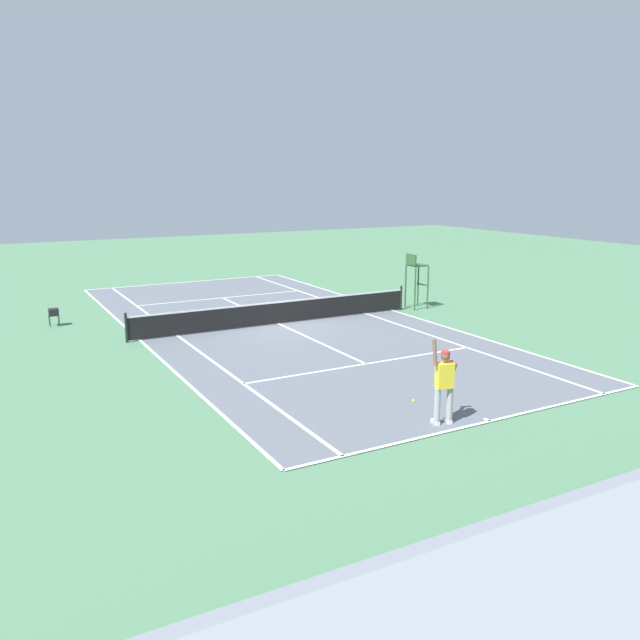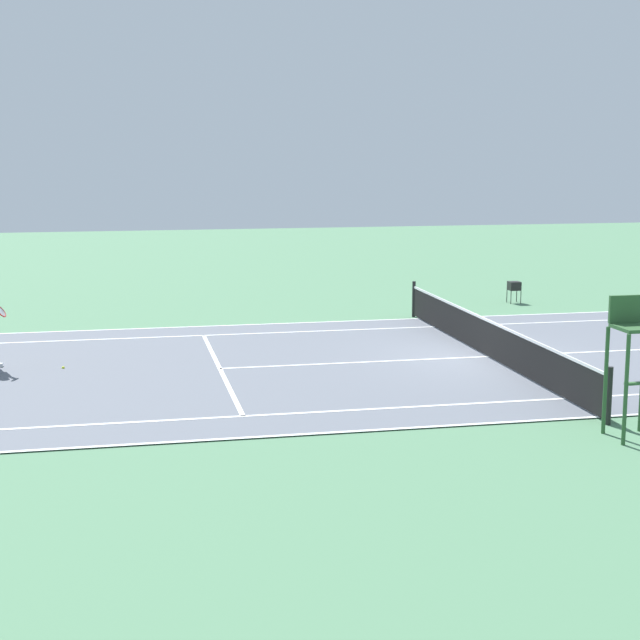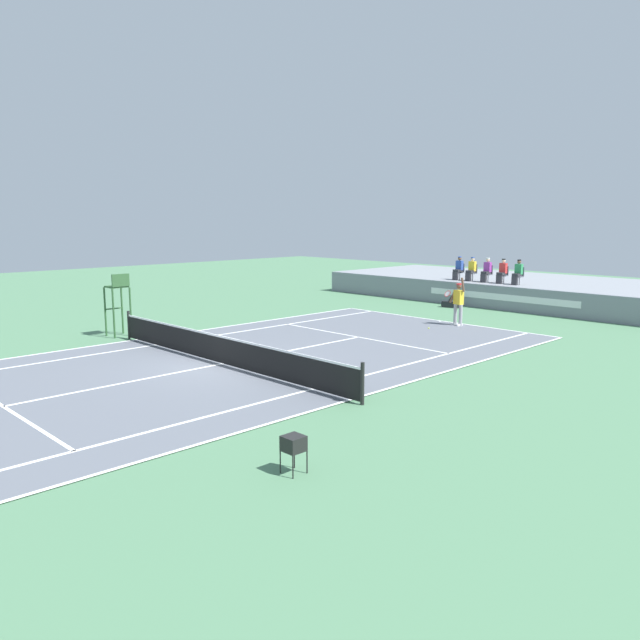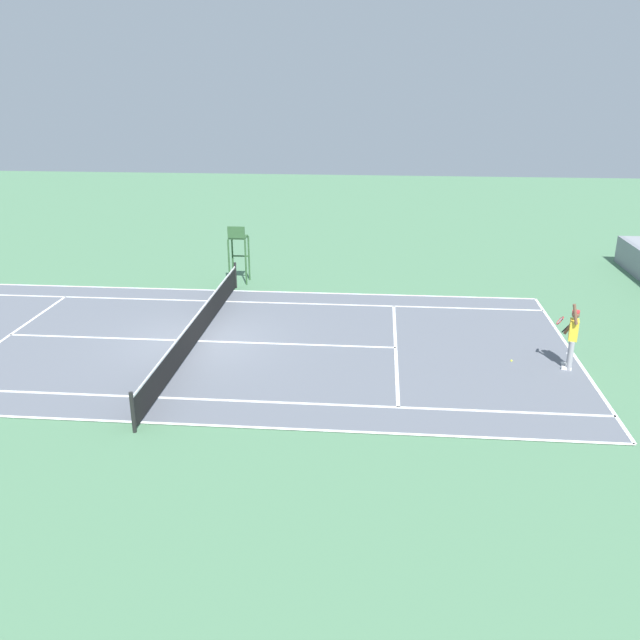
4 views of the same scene
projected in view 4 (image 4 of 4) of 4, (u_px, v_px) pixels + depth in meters
The scene contains 6 objects.
ground_plane at pixel (198, 342), 21.80m from camera, with size 80.00×80.00×0.00m, color #4C7A56.
court at pixel (198, 341), 21.80m from camera, with size 11.08×23.88×0.03m.
net at pixel (197, 327), 21.63m from camera, with size 11.98×0.10×1.07m.
tennis_player at pixel (572, 337), 19.48m from camera, with size 0.83×0.61×2.08m.
tennis_ball at pixel (511, 361), 20.25m from camera, with size 0.07×0.07×0.07m, color #D1E533.
umpire_chair at pixel (238, 246), 27.55m from camera, with size 0.77×0.77×2.44m.
Camera 4 is at (19.82, 5.76, 8.10)m, focal length 37.60 mm.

